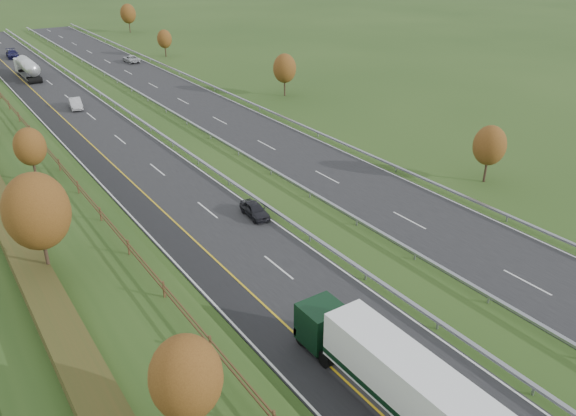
% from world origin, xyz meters
% --- Properties ---
extents(ground, '(400.00, 400.00, 0.00)m').
position_xyz_m(ground, '(8.00, 55.00, 0.00)').
color(ground, '#284418').
rests_on(ground, ground).
extents(near_carriageway, '(10.50, 200.00, 0.04)m').
position_xyz_m(near_carriageway, '(0.00, 60.00, 0.02)').
color(near_carriageway, black).
rests_on(near_carriageway, ground).
extents(far_carriageway, '(10.50, 200.00, 0.04)m').
position_xyz_m(far_carriageway, '(16.50, 60.00, 0.02)').
color(far_carriageway, black).
rests_on(far_carriageway, ground).
extents(hard_shoulder, '(3.00, 200.00, 0.04)m').
position_xyz_m(hard_shoulder, '(-3.75, 60.00, 0.02)').
color(hard_shoulder, black).
rests_on(hard_shoulder, ground).
extents(lane_markings, '(26.75, 200.00, 0.01)m').
position_xyz_m(lane_markings, '(6.40, 59.88, 0.05)').
color(lane_markings, silver).
rests_on(lane_markings, near_carriageway).
extents(fence_left, '(0.12, 189.06, 1.20)m').
position_xyz_m(fence_left, '(-8.50, 59.59, 2.73)').
color(fence_left, '#422B19').
rests_on(fence_left, embankment_left).
extents(median_barrier_near, '(0.32, 200.00, 0.71)m').
position_xyz_m(median_barrier_near, '(5.70, 60.00, 0.61)').
color(median_barrier_near, '#95979D').
rests_on(median_barrier_near, ground).
extents(median_barrier_far, '(0.32, 200.00, 0.71)m').
position_xyz_m(median_barrier_far, '(10.80, 60.00, 0.61)').
color(median_barrier_far, '#95979D').
rests_on(median_barrier_far, ground).
extents(outer_barrier_far, '(0.32, 200.00, 0.71)m').
position_xyz_m(outer_barrier_far, '(22.30, 60.00, 0.62)').
color(outer_barrier_far, '#95979D').
rests_on(outer_barrier_far, ground).
extents(trees_far, '(8.45, 118.60, 7.12)m').
position_xyz_m(trees_far, '(29.80, 89.21, 4.25)').
color(trees_far, '#2D2116').
rests_on(trees_far, ground).
extents(box_lorry, '(2.58, 16.28, 4.06)m').
position_xyz_m(box_lorry, '(-1.55, 6.71, 2.33)').
color(box_lorry, black).
rests_on(box_lorry, near_carriageway).
extents(road_tanker, '(2.40, 11.22, 3.46)m').
position_xyz_m(road_tanker, '(-0.84, 100.64, 1.86)').
color(road_tanker, silver).
rests_on(road_tanker, near_carriageway).
extents(car_dark_near, '(1.81, 3.93, 1.31)m').
position_xyz_m(car_dark_near, '(4.24, 31.45, 0.69)').
color(car_dark_near, black).
rests_on(car_dark_near, near_carriageway).
extents(car_silver_mid, '(2.21, 4.75, 1.51)m').
position_xyz_m(car_silver_mid, '(0.60, 76.10, 0.79)').
color(car_silver_mid, '#AEADB2').
rests_on(car_silver_mid, near_carriageway).
extents(car_small_far, '(2.55, 5.54, 1.57)m').
position_xyz_m(car_small_far, '(0.30, 121.51, 0.82)').
color(car_small_far, '#13123A').
rests_on(car_small_far, near_carriageway).
extents(car_oncoming, '(2.31, 4.98, 1.38)m').
position_xyz_m(car_oncoming, '(18.98, 103.44, 0.73)').
color(car_oncoming, '#BABBBF').
rests_on(car_oncoming, far_carriageway).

